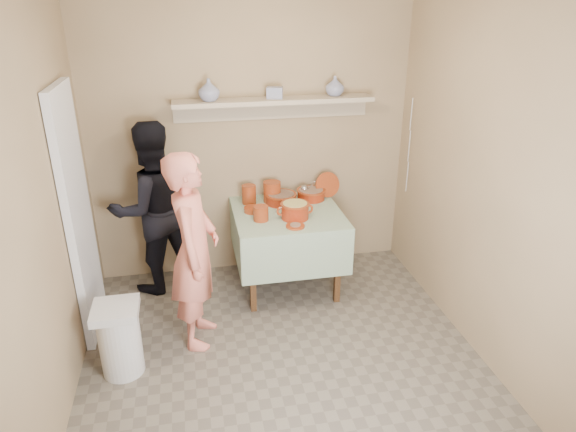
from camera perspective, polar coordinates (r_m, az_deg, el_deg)
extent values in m
plane|color=#62594D|center=(3.94, 0.01, -17.37)|extent=(3.50, 3.50, 0.00)
cube|color=silver|center=(4.27, -22.26, -0.03)|extent=(0.06, 0.70, 2.00)
cylinder|color=maroon|center=(4.82, -4.36, 2.41)|extent=(0.13, 0.13, 0.18)
cylinder|color=maroon|center=(4.84, -1.79, 2.70)|extent=(0.16, 0.16, 0.20)
cylinder|color=maroon|center=(4.45, -3.03, 0.30)|extent=(0.13, 0.13, 0.13)
cylinder|color=maroon|center=(4.65, -3.97, 0.72)|extent=(0.15, 0.15, 0.05)
cylinder|color=maroon|center=(4.98, 4.41, 3.48)|extent=(0.26, 0.12, 0.24)
imported|color=navy|center=(4.81, 5.22, 14.20)|extent=(0.19, 0.19, 0.18)
imported|color=navy|center=(4.60, -8.78, 13.68)|extent=(0.25, 0.25, 0.19)
cube|color=navy|center=(4.68, -1.49, 13.53)|extent=(0.16, 0.13, 0.10)
imported|color=#DB715E|center=(3.96, -10.37, -3.88)|extent=(0.48, 0.63, 1.57)
imported|color=black|center=(4.78, -14.83, 0.81)|extent=(0.95, 0.85, 1.60)
cube|color=#957D5B|center=(4.89, -4.10, 8.28)|extent=(3.00, 0.02, 2.60)
cube|color=#957D5B|center=(1.82, 11.82, -21.58)|extent=(3.00, 0.02, 2.60)
cube|color=#957D5B|center=(3.32, -26.48, -1.76)|extent=(0.02, 3.50, 2.60)
cube|color=#957D5B|center=(3.82, 22.84, 2.03)|extent=(0.02, 3.50, 2.60)
cube|color=#4C2D16|center=(4.44, -3.95, -6.58)|extent=(0.05, 0.05, 0.71)
cube|color=#4C2D16|center=(4.59, 5.55, -5.63)|extent=(0.05, 0.05, 0.71)
cube|color=#4C2D16|center=(5.11, -5.10, -2.38)|extent=(0.05, 0.05, 0.71)
cube|color=#4C2D16|center=(5.24, 3.19, -1.67)|extent=(0.05, 0.05, 0.71)
cube|color=#4C2D16|center=(4.67, -0.08, 0.16)|extent=(0.90, 0.90, 0.04)
cube|color=#1E5929|center=(4.66, -0.08, 0.44)|extent=(0.96, 0.96, 0.01)
cube|color=#1E5929|center=(4.33, 1.17, -4.62)|extent=(0.96, 0.01, 0.44)
cube|color=#1E5929|center=(5.17, -1.12, 0.29)|extent=(0.96, 0.01, 0.44)
cube|color=#1E5929|center=(4.68, -5.85, -2.43)|extent=(0.01, 0.96, 0.44)
cube|color=#1E5929|center=(4.85, 5.49, -1.46)|extent=(0.01, 0.96, 0.44)
cylinder|color=#721202|center=(4.82, -0.78, 1.94)|extent=(0.28, 0.28, 0.09)
cylinder|color=maroon|center=(4.80, -0.79, 2.40)|extent=(0.30, 0.30, 0.01)
cylinder|color=brown|center=(4.81, -0.78, 2.22)|extent=(0.25, 0.25, 0.05)
cylinder|color=#721202|center=(4.92, 2.57, 2.40)|extent=(0.26, 0.26, 0.09)
cylinder|color=maroon|center=(4.91, 2.58, 2.85)|extent=(0.28, 0.28, 0.01)
cylinder|color=#8C6B54|center=(4.91, 2.58, 2.68)|extent=(0.23, 0.23, 0.05)
cylinder|color=silver|center=(4.78, 2.63, 3.44)|extent=(0.01, 0.22, 0.16)
sphere|color=silver|center=(4.91, 1.83, 3.06)|extent=(0.07, 0.07, 0.07)
cylinder|color=#721202|center=(4.49, 0.78, 0.58)|extent=(0.24, 0.24, 0.14)
cylinder|color=maroon|center=(4.46, 0.78, 1.34)|extent=(0.25, 0.25, 0.01)
cylinder|color=tan|center=(4.47, 0.78, 1.16)|extent=(0.21, 0.21, 0.05)
torus|color=maroon|center=(4.46, -0.73, 0.54)|extent=(0.09, 0.02, 0.09)
torus|color=maroon|center=(4.51, 2.27, 0.78)|extent=(0.09, 0.02, 0.09)
cylinder|color=maroon|center=(4.34, 0.82, -1.12)|extent=(0.16, 0.16, 0.02)
cylinder|color=#8C6B54|center=(4.34, 0.82, -0.99)|extent=(0.09, 0.09, 0.01)
cube|color=tan|center=(4.69, -1.53, 12.70)|extent=(1.80, 0.25, 0.04)
cube|color=tan|center=(4.83, -1.77, 11.79)|extent=(1.80, 0.02, 0.18)
cylinder|color=silver|center=(4.02, -18.12, -13.26)|extent=(0.30, 0.30, 0.50)
cube|color=silver|center=(3.86, -18.65, -9.91)|extent=(0.32, 0.32, 0.06)
cylinder|color=silver|center=(4.98, 13.55, 10.95)|extent=(0.01, 0.01, 0.30)
cylinder|color=silver|center=(5.04, 13.32, 7.57)|extent=(0.01, 0.01, 0.30)
cylinder|color=silver|center=(5.11, 13.10, 4.28)|extent=(0.01, 0.01, 0.30)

